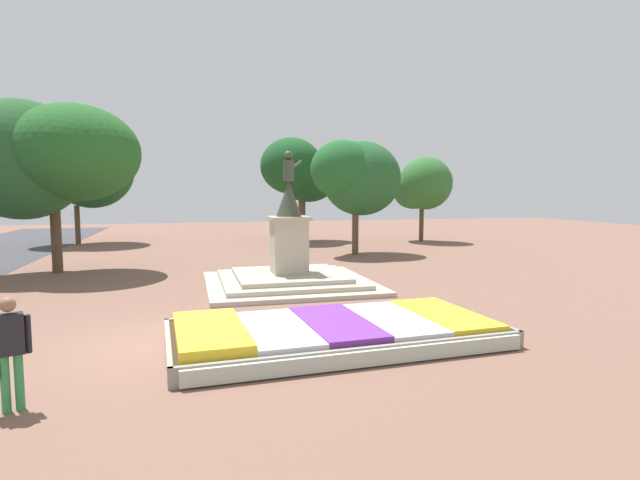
{
  "coord_description": "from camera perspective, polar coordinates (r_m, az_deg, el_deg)",
  "views": [
    {
      "loc": [
        0.69,
        -11.12,
        3.29
      ],
      "look_at": [
        4.55,
        3.51,
        1.83
      ],
      "focal_mm": 28.0,
      "sensor_mm": 36.0,
      "label": 1
    }
  ],
  "objects": [
    {
      "name": "park_tree_behind_statue",
      "position": [
        33.82,
        11.41,
        6.09
      ],
      "size": [
        3.72,
        3.9,
        5.61
      ],
      "color": "brown",
      "rests_on": "ground_plane"
    },
    {
      "name": "park_tree_mid_canopy",
      "position": [
        26.29,
        4.09,
        7.34
      ],
      "size": [
        4.92,
        3.73,
        5.96
      ],
      "color": "brown",
      "rests_on": "ground_plane"
    },
    {
      "name": "park_tree_far_left",
      "position": [
        22.57,
        -28.96,
        8.3
      ],
      "size": [
        6.93,
        5.21,
        6.88
      ],
      "color": "brown",
      "rests_on": "ground_plane"
    },
    {
      "name": "pedestrian_with_handbag",
      "position": [
        8.89,
        -32.03,
        -10.34
      ],
      "size": [
        0.71,
        0.37,
        1.75
      ],
      "color": "#338C4C",
      "rests_on": "ground_plane"
    },
    {
      "name": "park_tree_street_side",
      "position": [
        33.29,
        -2.52,
        7.83
      ],
      "size": [
        5.21,
        4.44,
        6.84
      ],
      "color": "brown",
      "rests_on": "ground_plane"
    },
    {
      "name": "statue_monument",
      "position": [
        17.63,
        -3.55,
        -3.06
      ],
      "size": [
        5.74,
        5.74,
        4.71
      ],
      "color": "#B4AA96",
      "rests_on": "ground_plane"
    },
    {
      "name": "flower_planter",
      "position": [
        11.11,
        1.4,
        -10.49
      ],
      "size": [
        7.38,
        3.95,
        0.56
      ],
      "color": "#38281C",
      "rests_on": "ground_plane"
    },
    {
      "name": "park_tree_far_right",
      "position": [
        34.68,
        -25.85,
        7.39
      ],
      "size": [
        6.71,
        5.49,
        7.14
      ],
      "color": "brown",
      "rests_on": "ground_plane"
    },
    {
      "name": "ground_plane",
      "position": [
        11.62,
        -17.91,
        -11.22
      ],
      "size": [
        88.89,
        88.89,
        0.0
      ],
      "primitive_type": "plane",
      "color": "brown"
    }
  ]
}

